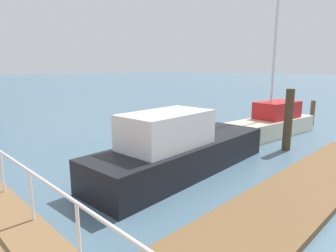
% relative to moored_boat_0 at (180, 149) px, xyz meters
% --- Properties ---
extents(ground_plane, '(300.00, 300.00, 0.00)m').
position_rel_moored_boat_0_xyz_m(ground_plane, '(-1.78, 8.87, -0.78)').
color(ground_plane, slate).
extents(floating_dock, '(12.54, 2.00, 0.18)m').
position_rel_moored_boat_0_xyz_m(floating_dock, '(0.99, -3.58, -0.69)').
color(floating_dock, brown).
rests_on(floating_dock, ground_plane).
extents(boardwalk_railing, '(0.06, 27.06, 1.08)m').
position_rel_moored_boat_0_xyz_m(boardwalk_railing, '(-4.93, -2.43, 0.48)').
color(boardwalk_railing, white).
rests_on(boardwalk_railing, boardwalk).
extents(dock_piling_1, '(0.26, 0.26, 1.52)m').
position_rel_moored_boat_0_xyz_m(dock_piling_1, '(11.44, -0.25, -0.02)').
color(dock_piling_1, brown).
rests_on(dock_piling_1, ground_plane).
extents(dock_piling_2, '(0.34, 0.34, 2.59)m').
position_rel_moored_boat_0_xyz_m(dock_piling_2, '(5.15, -1.40, 0.52)').
color(dock_piling_2, '#473826').
rests_on(dock_piling_2, ground_plane).
extents(moored_boat_0, '(7.38, 2.46, 2.11)m').
position_rel_moored_boat_0_xyz_m(moored_boat_0, '(0.00, 0.00, 0.00)').
color(moored_boat_0, black).
rests_on(moored_boat_0, ground_plane).
extents(moored_boat_1, '(6.09, 2.34, 8.75)m').
position_rel_moored_boat_0_xyz_m(moored_boat_1, '(7.31, 0.34, -0.10)').
color(moored_boat_1, beige).
rests_on(moored_boat_1, ground_plane).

